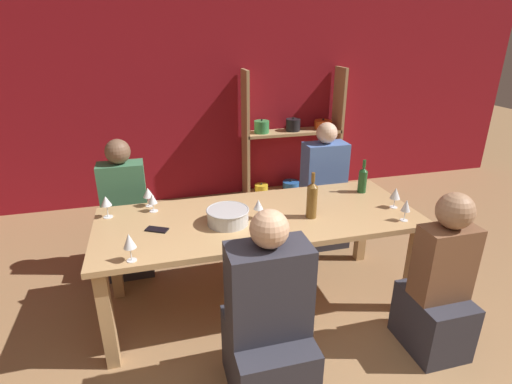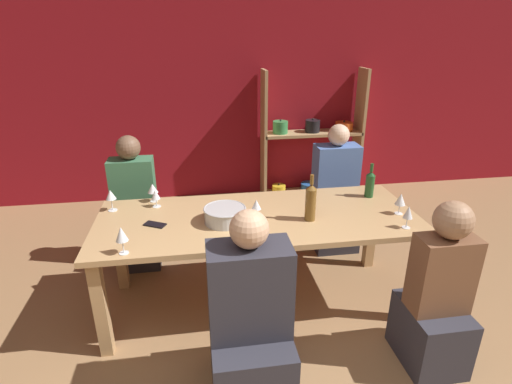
{
  "view_description": "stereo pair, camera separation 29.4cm",
  "coord_description": "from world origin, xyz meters",
  "px_view_note": "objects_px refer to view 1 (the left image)",
  "views": [
    {
      "loc": [
        -0.56,
        -1.03,
        2.02
      ],
      "look_at": [
        0.15,
        1.6,
        0.91
      ],
      "focal_mm": 28.0,
      "sensor_mm": 36.0,
      "label": 1
    },
    {
      "loc": [
        -0.27,
        -1.09,
        2.02
      ],
      "look_at": [
        0.15,
        1.6,
        0.91
      ],
      "focal_mm": 28.0,
      "sensor_mm": 36.0,
      "label": 2
    }
  ],
  "objects_px": {
    "wine_glass_red_b": "(129,242)",
    "person_near_b": "(268,333)",
    "wine_bottle_dark": "(312,199)",
    "wine_glass_red_d": "(258,205)",
    "person_near_a": "(438,293)",
    "wine_glass_white_a": "(395,194)",
    "cell_phone": "(157,230)",
    "person_far_a": "(322,199)",
    "shelf_unit": "(291,147)",
    "wine_glass_red_a": "(153,199)",
    "wine_glass_white_b": "(106,202)",
    "wine_glass_red_c": "(148,193)",
    "dining_table": "(260,227)",
    "mixing_bowl": "(228,216)",
    "person_far_b": "(127,223)",
    "wine_glass_white_c": "(406,206)",
    "wine_bottle_green": "(363,179)"
  },
  "relations": [
    {
      "from": "mixing_bowl",
      "to": "person_far_b",
      "type": "distance_m",
      "value": 1.18
    },
    {
      "from": "wine_glass_red_a",
      "to": "person_near_a",
      "type": "bearing_deg",
      "value": -30.97
    },
    {
      "from": "mixing_bowl",
      "to": "wine_glass_red_c",
      "type": "bearing_deg",
      "value": 139.6
    },
    {
      "from": "wine_bottle_green",
      "to": "person_far_a",
      "type": "bearing_deg",
      "value": 96.13
    },
    {
      "from": "shelf_unit",
      "to": "wine_glass_red_a",
      "type": "relative_size",
      "value": 11.32
    },
    {
      "from": "wine_glass_red_b",
      "to": "person_far_b",
      "type": "xyz_separation_m",
      "value": [
        -0.09,
        1.18,
        -0.44
      ]
    },
    {
      "from": "dining_table",
      "to": "wine_glass_red_c",
      "type": "distance_m",
      "value": 0.89
    },
    {
      "from": "wine_glass_white_b",
      "to": "wine_glass_red_a",
      "type": "relative_size",
      "value": 1.18
    },
    {
      "from": "person_far_a",
      "to": "wine_bottle_dark",
      "type": "bearing_deg",
      "value": 60.85
    },
    {
      "from": "shelf_unit",
      "to": "wine_glass_white_c",
      "type": "bearing_deg",
      "value": -90.88
    },
    {
      "from": "cell_phone",
      "to": "person_far_a",
      "type": "bearing_deg",
      "value": 28.15
    },
    {
      "from": "wine_glass_white_a",
      "to": "person_far_a",
      "type": "relative_size",
      "value": 0.13
    },
    {
      "from": "wine_glass_red_b",
      "to": "person_near_b",
      "type": "relative_size",
      "value": 0.15
    },
    {
      "from": "person_far_a",
      "to": "person_near_a",
      "type": "bearing_deg",
      "value": 94.13
    },
    {
      "from": "wine_glass_white_c",
      "to": "wine_glass_red_c",
      "type": "xyz_separation_m",
      "value": [
        -1.75,
        0.73,
        -0.0
      ]
    },
    {
      "from": "wine_bottle_green",
      "to": "wine_glass_white_c",
      "type": "bearing_deg",
      "value": -87.26
    },
    {
      "from": "person_near_a",
      "to": "wine_glass_red_d",
      "type": "bearing_deg",
      "value": 144.63
    },
    {
      "from": "cell_phone",
      "to": "wine_glass_red_a",
      "type": "bearing_deg",
      "value": 91.99
    },
    {
      "from": "shelf_unit",
      "to": "wine_glass_red_c",
      "type": "height_order",
      "value": "shelf_unit"
    },
    {
      "from": "cell_phone",
      "to": "wine_glass_red_d",
      "type": "bearing_deg",
      "value": -0.33
    },
    {
      "from": "wine_glass_red_d",
      "to": "wine_glass_red_c",
      "type": "bearing_deg",
      "value": 150.32
    },
    {
      "from": "wine_bottle_dark",
      "to": "wine_glass_red_a",
      "type": "relative_size",
      "value": 2.44
    },
    {
      "from": "wine_glass_red_d",
      "to": "cell_phone",
      "type": "height_order",
      "value": "wine_glass_red_d"
    },
    {
      "from": "wine_glass_red_b",
      "to": "person_near_b",
      "type": "height_order",
      "value": "person_near_b"
    },
    {
      "from": "wine_bottle_dark",
      "to": "wine_glass_white_c",
      "type": "xyz_separation_m",
      "value": [
        0.62,
        -0.22,
        -0.03
      ]
    },
    {
      "from": "mixing_bowl",
      "to": "wine_bottle_green",
      "type": "relative_size",
      "value": 1.07
    },
    {
      "from": "dining_table",
      "to": "shelf_unit",
      "type": "bearing_deg",
      "value": 64.58
    },
    {
      "from": "shelf_unit",
      "to": "cell_phone",
      "type": "xyz_separation_m",
      "value": [
        -1.74,
        -2.16,
        0.14
      ]
    },
    {
      "from": "wine_glass_white_b",
      "to": "person_near_a",
      "type": "bearing_deg",
      "value": -26.45
    },
    {
      "from": "dining_table",
      "to": "wine_glass_red_d",
      "type": "distance_m",
      "value": 0.2
    },
    {
      "from": "person_near_a",
      "to": "person_far_b",
      "type": "distance_m",
      "value": 2.52
    },
    {
      "from": "shelf_unit",
      "to": "person_far_a",
      "type": "xyz_separation_m",
      "value": [
        -0.13,
        -1.3,
        -0.18
      ]
    },
    {
      "from": "wine_bottle_green",
      "to": "cell_phone",
      "type": "bearing_deg",
      "value": -171.26
    },
    {
      "from": "wine_glass_white_a",
      "to": "cell_phone",
      "type": "distance_m",
      "value": 1.77
    },
    {
      "from": "wine_glass_red_a",
      "to": "wine_glass_red_b",
      "type": "distance_m",
      "value": 0.69
    },
    {
      "from": "wine_glass_white_c",
      "to": "wine_glass_red_d",
      "type": "xyz_separation_m",
      "value": [
        -0.99,
        0.3,
        -0.01
      ]
    },
    {
      "from": "wine_glass_white_a",
      "to": "wine_glass_white_b",
      "type": "distance_m",
      "value": 2.13
    },
    {
      "from": "dining_table",
      "to": "wine_glass_red_b",
      "type": "xyz_separation_m",
      "value": [
        -0.89,
        -0.39,
        0.21
      ]
    },
    {
      "from": "wine_glass_red_a",
      "to": "person_far_a",
      "type": "relative_size",
      "value": 0.12
    },
    {
      "from": "wine_bottle_dark",
      "to": "wine_glass_red_d",
      "type": "relative_size",
      "value": 2.32
    },
    {
      "from": "wine_bottle_green",
      "to": "wine_glass_red_d",
      "type": "bearing_deg",
      "value": -164.81
    },
    {
      "from": "dining_table",
      "to": "wine_bottle_dark",
      "type": "height_order",
      "value": "wine_bottle_dark"
    },
    {
      "from": "wine_glass_red_b",
      "to": "person_near_a",
      "type": "xyz_separation_m",
      "value": [
        1.89,
        -0.37,
        -0.45
      ]
    },
    {
      "from": "person_near_b",
      "to": "wine_glass_red_c",
      "type": "bearing_deg",
      "value": 116.0
    },
    {
      "from": "wine_glass_white_b",
      "to": "wine_glass_red_c",
      "type": "bearing_deg",
      "value": 23.19
    },
    {
      "from": "dining_table",
      "to": "person_far_a",
      "type": "height_order",
      "value": "person_far_a"
    },
    {
      "from": "wine_glass_red_b",
      "to": "person_near_a",
      "type": "height_order",
      "value": "person_near_a"
    },
    {
      "from": "shelf_unit",
      "to": "dining_table",
      "type": "relative_size",
      "value": 0.68
    },
    {
      "from": "wine_glass_white_b",
      "to": "person_near_b",
      "type": "bearing_deg",
      "value": -50.96
    },
    {
      "from": "shelf_unit",
      "to": "person_far_a",
      "type": "relative_size",
      "value": 1.3
    }
  ]
}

